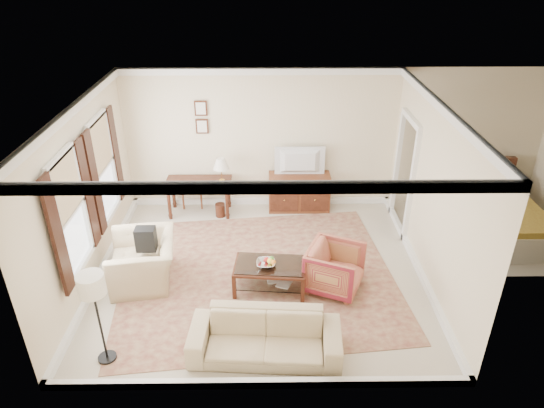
{
  "coord_description": "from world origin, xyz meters",
  "views": [
    {
      "loc": [
        0.12,
        -6.78,
        4.98
      ],
      "look_at": [
        0.2,
        0.3,
        1.15
      ],
      "focal_mm": 32.0,
      "sensor_mm": 36.0,
      "label": 1
    }
  ],
  "objects_px": {
    "striped_armchair": "(335,266)",
    "club_armchair": "(142,254)",
    "sofa": "(265,331)",
    "coffee_table": "(270,270)",
    "tv": "(300,154)",
    "writing_desk": "(199,186)",
    "sideboard": "(299,192)"
  },
  "relations": [
    {
      "from": "writing_desk",
      "to": "striped_armchair",
      "type": "distance_m",
      "value": 3.54
    },
    {
      "from": "sofa",
      "to": "coffee_table",
      "type": "bearing_deg",
      "value": 90.73
    },
    {
      "from": "tv",
      "to": "coffee_table",
      "type": "height_order",
      "value": "tv"
    },
    {
      "from": "coffee_table",
      "to": "sofa",
      "type": "xyz_separation_m",
      "value": [
        -0.08,
        -1.42,
        0.03
      ]
    },
    {
      "from": "striped_armchair",
      "to": "club_armchair",
      "type": "relative_size",
      "value": 0.72
    },
    {
      "from": "tv",
      "to": "striped_armchair",
      "type": "bearing_deg",
      "value": 98.67
    },
    {
      "from": "tv",
      "to": "striped_armchair",
      "type": "relative_size",
      "value": 1.15
    },
    {
      "from": "writing_desk",
      "to": "tv",
      "type": "xyz_separation_m",
      "value": [
        2.06,
        0.14,
        0.65
      ]
    },
    {
      "from": "coffee_table",
      "to": "club_armchair",
      "type": "distance_m",
      "value": 2.1
    },
    {
      "from": "tv",
      "to": "writing_desk",
      "type": "bearing_deg",
      "value": 3.85
    },
    {
      "from": "sideboard",
      "to": "sofa",
      "type": "relative_size",
      "value": 0.62
    },
    {
      "from": "writing_desk",
      "to": "club_armchair",
      "type": "height_order",
      "value": "club_armchair"
    },
    {
      "from": "striped_armchair",
      "to": "sofa",
      "type": "height_order",
      "value": "striped_armchair"
    },
    {
      "from": "writing_desk",
      "to": "sofa",
      "type": "bearing_deg",
      "value": -71.17
    },
    {
      "from": "tv",
      "to": "sofa",
      "type": "relative_size",
      "value": 0.48
    },
    {
      "from": "striped_armchair",
      "to": "sofa",
      "type": "bearing_deg",
      "value": 165.15
    },
    {
      "from": "tv",
      "to": "striped_armchair",
      "type": "xyz_separation_m",
      "value": [
        0.41,
        -2.67,
        -0.84
      ]
    },
    {
      "from": "striped_armchair",
      "to": "sofa",
      "type": "relative_size",
      "value": 0.42
    },
    {
      "from": "striped_armchair",
      "to": "sofa",
      "type": "distance_m",
      "value": 1.81
    },
    {
      "from": "sideboard",
      "to": "sofa",
      "type": "height_order",
      "value": "sofa"
    },
    {
      "from": "writing_desk",
      "to": "sideboard",
      "type": "height_order",
      "value": "sideboard"
    },
    {
      "from": "striped_armchair",
      "to": "sofa",
      "type": "xyz_separation_m",
      "value": [
        -1.12,
        -1.43,
        -0.02
      ]
    },
    {
      "from": "coffee_table",
      "to": "striped_armchair",
      "type": "bearing_deg",
      "value": 0.19
    },
    {
      "from": "sideboard",
      "to": "coffee_table",
      "type": "xyz_separation_m",
      "value": [
        -0.63,
        -2.7,
        -0.02
      ]
    },
    {
      "from": "striped_armchair",
      "to": "club_armchair",
      "type": "height_order",
      "value": "club_armchair"
    },
    {
      "from": "tv",
      "to": "club_armchair",
      "type": "bearing_deg",
      "value": 41.87
    },
    {
      "from": "coffee_table",
      "to": "sofa",
      "type": "distance_m",
      "value": 1.42
    },
    {
      "from": "club_armchair",
      "to": "writing_desk",
      "type": "bearing_deg",
      "value": 155.47
    },
    {
      "from": "tv",
      "to": "club_armchair",
      "type": "height_order",
      "value": "tv"
    },
    {
      "from": "club_armchair",
      "to": "tv",
      "type": "bearing_deg",
      "value": 123.14
    },
    {
      "from": "tv",
      "to": "club_armchair",
      "type": "xyz_separation_m",
      "value": [
        -2.71,
        -2.43,
        -0.75
      ]
    },
    {
      "from": "writing_desk",
      "to": "striped_armchair",
      "type": "xyz_separation_m",
      "value": [
        2.47,
        -2.54,
        -0.19
      ]
    }
  ]
}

